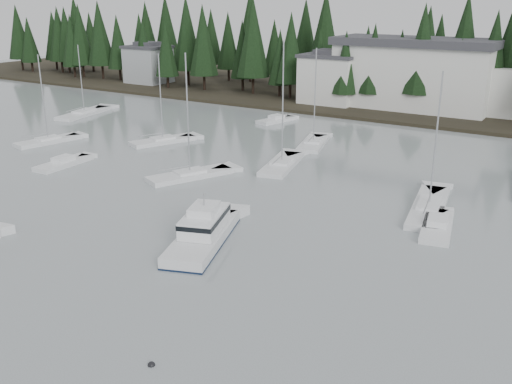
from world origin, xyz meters
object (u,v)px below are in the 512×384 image
Objects in this scene: sailboat_8 at (190,177)px; sailboat_11 at (313,145)px; runabout_3 at (276,121)px; sailboat_6 at (163,142)px; house_far_west at (148,63)px; harbor_inn at (427,75)px; runabout_0 at (64,164)px; sailboat_1 at (282,166)px; house_west at (330,78)px; cabin_cruiser_center at (204,234)px; runabout_1 at (437,228)px; sailboat_10 at (429,209)px; sailboat_3 at (48,142)px; sailboat_2 at (85,114)px.

sailboat_11 is (4.74, 18.51, -0.00)m from sailboat_8.
sailboat_6 is at bearing 177.06° from runabout_3.
harbor_inn reaches higher than house_far_west.
harbor_inn is at bearing -28.25° from runabout_0.
sailboat_11 is (-1.24, 10.11, -0.01)m from sailboat_1.
sailboat_6 is at bearing -101.07° from house_west.
sailboat_1 reaches higher than sailboat_6.
cabin_cruiser_center is 1.56× the size of runabout_3.
sailboat_8 is 1.92× the size of runabout_3.
runabout_1 is at bearing -72.45° from harbor_inn.
sailboat_8 is at bearing 89.16° from sailboat_10.
sailboat_11 is (16.70, 8.80, 0.01)m from sailboat_6.
sailboat_3 is at bearing 55.90° from runabout_0.
sailboat_3 is 24.28m from sailboat_8.
sailboat_3 is at bearing 109.65° from sailboat_8.
cabin_cruiser_center is 31.35m from sailboat_11.
runabout_1 is at bearing -55.97° from house_west.
cabin_cruiser_center is at bearing 179.80° from sailboat_1.
sailboat_8 is 19.11m from sailboat_11.
runabout_0 is 0.95× the size of runabout_1.
cabin_cruiser_center is 0.92× the size of sailboat_3.
runabout_0 is at bearing -179.88° from runabout_3.
harbor_inn is 2.28× the size of sailboat_8.
sailboat_2 is 0.99× the size of sailboat_3.
sailboat_8 reaches higher than sailboat_11.
sailboat_1 reaches higher than runabout_3.
harbor_inn reaches higher than sailboat_2.
cabin_cruiser_center is 0.82× the size of sailboat_8.
sailboat_1 reaches higher than sailboat_10.
sailboat_6 is 0.89× the size of sailboat_8.
sailboat_3 is (-30.18, -6.37, -0.01)m from sailboat_1.
harbor_inn is 44.18m from sailboat_6.
cabin_cruiser_center is (1.05, -59.92, -5.13)m from harbor_inn.
house_west is at bearing 23.15° from runabout_1.
runabout_0 is (-25.27, 8.33, -0.52)m from cabin_cruiser_center.
sailboat_2 is 39.03m from sailboat_11.
sailboat_6 reaches higher than cabin_cruiser_center.
house_west is at bearing -167.48° from harbor_inn.
sailboat_8 is at bearing -153.23° from runabout_3.
cabin_cruiser_center is 0.85× the size of sailboat_10.
house_far_west is 82.63m from sailboat_10.
harbor_inn is at bearing 6.67° from runabout_1.
harbor_inn is 2.40× the size of sailboat_11.
harbor_inn is at bearing -19.29° from sailboat_1.
sailboat_10 is (35.27, -6.24, -0.01)m from sailboat_6.
runabout_0 is at bearing 52.60° from cabin_cruiser_center.
house_west is 0.78× the size of sailboat_11.
sailboat_6 is at bearing 27.04° from cabin_cruiser_center.
sailboat_6 is 35.82m from sailboat_10.
sailboat_2 is 59.14m from sailboat_10.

